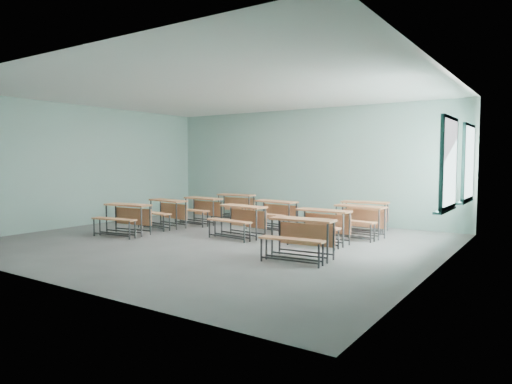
% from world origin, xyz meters
% --- Properties ---
extents(room, '(9.04, 8.04, 3.24)m').
position_xyz_m(room, '(0.08, 0.03, 1.60)').
color(room, slate).
rests_on(room, ground).
extents(desk_unit_r0c0, '(1.24, 0.91, 0.72)m').
position_xyz_m(desk_unit_r0c0, '(-2.31, -0.58, 0.48)').
color(desk_unit_r0c0, '#CE784A').
rests_on(desk_unit_r0c0, ground).
extents(desk_unit_r0c2, '(1.21, 0.86, 0.72)m').
position_xyz_m(desk_unit_r0c2, '(2.34, -0.66, 0.48)').
color(desk_unit_r0c2, '#CE784A').
rests_on(desk_unit_r0c2, ground).
extents(desk_unit_r1c0, '(1.24, 0.91, 0.72)m').
position_xyz_m(desk_unit_r1c0, '(-2.38, 0.78, 0.48)').
color(desk_unit_r1c0, '#CE784A').
rests_on(desk_unit_r1c0, ground).
extents(desk_unit_r1c1, '(1.23, 0.89, 0.72)m').
position_xyz_m(desk_unit_r1c1, '(0.12, 0.63, 0.48)').
color(desk_unit_r1c1, '#CE784A').
rests_on(desk_unit_r1c1, ground).
extents(desk_unit_r1c2, '(1.17, 0.81, 0.72)m').
position_xyz_m(desk_unit_r1c2, '(2.01, 0.87, 0.48)').
color(desk_unit_r1c2, '#CE784A').
rests_on(desk_unit_r1c2, ground).
extents(desk_unit_r2c0, '(1.21, 0.86, 0.72)m').
position_xyz_m(desk_unit_r2c0, '(-2.05, 1.80, 0.48)').
color(desk_unit_r2c0, '#CE784A').
rests_on(desk_unit_r2c0, ground).
extents(desk_unit_r2c1, '(1.23, 0.90, 0.72)m').
position_xyz_m(desk_unit_r2c1, '(0.11, 2.08, 0.48)').
color(desk_unit_r2c1, '#CE784A').
rests_on(desk_unit_r2c1, ground).
extents(desk_unit_r2c2, '(1.22, 0.89, 0.72)m').
position_xyz_m(desk_unit_r2c2, '(2.34, 2.10, 0.48)').
color(desk_unit_r2c2, '#CE784A').
rests_on(desk_unit_r2c2, ground).
extents(desk_unit_r3c0, '(1.22, 0.88, 0.72)m').
position_xyz_m(desk_unit_r3c0, '(-2.01, 3.30, 0.48)').
color(desk_unit_r3c0, '#CE784A').
rests_on(desk_unit_r3c0, ground).
extents(desk_unit_r3c2, '(1.21, 0.87, 0.72)m').
position_xyz_m(desk_unit_r3c2, '(2.08, 3.15, 0.48)').
color(desk_unit_r3c2, '#CE784A').
rests_on(desk_unit_r3c2, ground).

